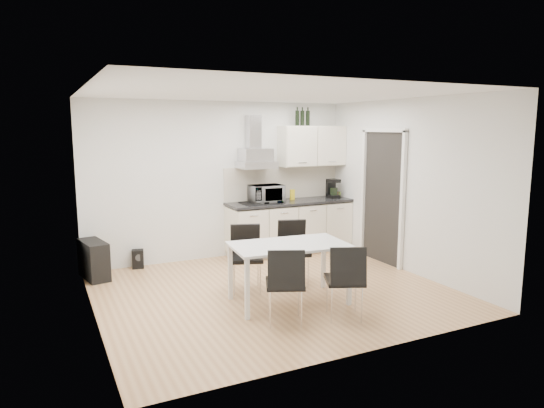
# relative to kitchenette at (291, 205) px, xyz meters

# --- Properties ---
(ground) EXTENTS (4.50, 4.50, 0.00)m
(ground) POSITION_rel_kitchenette_xyz_m (-1.19, -1.73, -0.83)
(ground) COLOR tan
(ground) RESTS_ON ground
(wall_back) EXTENTS (4.50, 0.10, 2.60)m
(wall_back) POSITION_rel_kitchenette_xyz_m (-1.19, 0.27, 0.47)
(wall_back) COLOR silver
(wall_back) RESTS_ON ground
(wall_front) EXTENTS (4.50, 0.10, 2.60)m
(wall_front) POSITION_rel_kitchenette_xyz_m (-1.19, -3.73, 0.47)
(wall_front) COLOR silver
(wall_front) RESTS_ON ground
(wall_left) EXTENTS (0.10, 4.00, 2.60)m
(wall_left) POSITION_rel_kitchenette_xyz_m (-3.44, -1.73, 0.47)
(wall_left) COLOR silver
(wall_left) RESTS_ON ground
(wall_right) EXTENTS (0.10, 4.00, 2.60)m
(wall_right) POSITION_rel_kitchenette_xyz_m (1.06, -1.73, 0.47)
(wall_right) COLOR silver
(wall_right) RESTS_ON ground
(ceiling) EXTENTS (4.50, 4.50, 0.00)m
(ceiling) POSITION_rel_kitchenette_xyz_m (-1.19, -1.73, 1.77)
(ceiling) COLOR white
(ceiling) RESTS_ON wall_back
(doorway) EXTENTS (0.08, 1.04, 2.10)m
(doorway) POSITION_rel_kitchenette_xyz_m (1.02, -1.18, 0.22)
(doorway) COLOR white
(doorway) RESTS_ON ground
(kitchenette) EXTENTS (2.22, 0.64, 2.52)m
(kitchenette) POSITION_rel_kitchenette_xyz_m (0.00, 0.00, 0.00)
(kitchenette) COLOR beige
(kitchenette) RESTS_ON ground
(dining_table) EXTENTS (1.49, 0.94, 0.75)m
(dining_table) POSITION_rel_kitchenette_xyz_m (-1.19, -2.18, -0.16)
(dining_table) COLOR white
(dining_table) RESTS_ON ground
(chair_far_left) EXTENTS (0.58, 0.62, 0.88)m
(chair_far_left) POSITION_rel_kitchenette_xyz_m (-1.51, -1.56, -0.39)
(chair_far_left) COLOR black
(chair_far_left) RESTS_ON ground
(chair_far_right) EXTENTS (0.57, 0.61, 0.88)m
(chair_far_right) POSITION_rel_kitchenette_xyz_m (-0.78, -1.56, -0.39)
(chair_far_right) COLOR black
(chair_far_right) RESTS_ON ground
(chair_near_left) EXTENTS (0.60, 0.63, 0.88)m
(chair_near_left) POSITION_rel_kitchenette_xyz_m (-1.53, -2.73, -0.39)
(chair_near_left) COLOR black
(chair_near_left) RESTS_ON ground
(chair_near_right) EXTENTS (0.60, 0.64, 0.88)m
(chair_near_right) POSITION_rel_kitchenette_xyz_m (-0.86, -2.91, -0.39)
(chair_near_right) COLOR black
(chair_near_right) RESTS_ON ground
(guitar_amp) EXTENTS (0.40, 0.70, 0.55)m
(guitar_amp) POSITION_rel_kitchenette_xyz_m (-3.28, -0.08, -0.55)
(guitar_amp) COLOR black
(guitar_amp) RESTS_ON ground
(floor_speaker) EXTENTS (0.20, 0.19, 0.29)m
(floor_speaker) POSITION_rel_kitchenette_xyz_m (-2.61, 0.17, -0.69)
(floor_speaker) COLOR black
(floor_speaker) RESTS_ON ground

